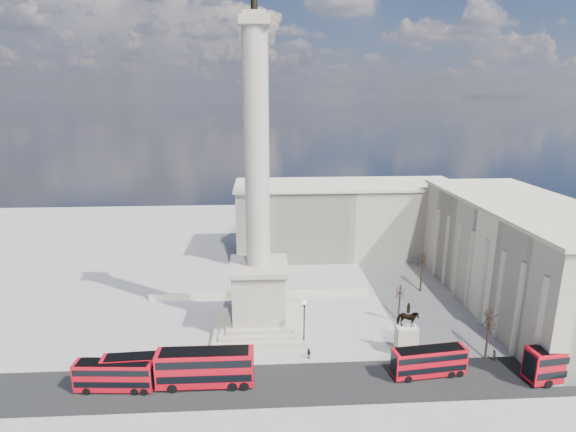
% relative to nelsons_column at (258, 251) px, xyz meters
% --- Properties ---
extents(ground, '(180.00, 180.00, 0.00)m').
position_rel_nelsons_column_xyz_m(ground, '(0.00, -5.00, -12.92)').
color(ground, '#9C9994').
rests_on(ground, ground).
extents(asphalt_road, '(120.00, 9.00, 0.01)m').
position_rel_nelsons_column_xyz_m(asphalt_road, '(5.00, -15.00, -12.91)').
color(asphalt_road, black).
rests_on(asphalt_road, ground).
extents(nelsons_column, '(14.00, 14.00, 49.85)m').
position_rel_nelsons_column_xyz_m(nelsons_column, '(0.00, 0.00, 0.00)').
color(nelsons_column, '#ABA18F').
rests_on(nelsons_column, ground).
extents(balustrade_wall, '(40.00, 0.60, 1.10)m').
position_rel_nelsons_column_xyz_m(balustrade_wall, '(0.00, 11.00, -12.37)').
color(balustrade_wall, beige).
rests_on(balustrade_wall, ground).
extents(building_east, '(19.00, 46.00, 18.60)m').
position_rel_nelsons_column_xyz_m(building_east, '(45.00, 5.00, -3.59)').
color(building_east, beige).
rests_on(building_east, ground).
extents(building_northeast, '(51.00, 17.00, 16.60)m').
position_rel_nelsons_column_xyz_m(building_northeast, '(20.00, 35.00, -4.59)').
color(building_northeast, beige).
rests_on(building_northeast, ground).
extents(red_bus_a, '(10.10, 2.77, 4.06)m').
position_rel_nelsons_column_xyz_m(red_bus_a, '(-14.64, -13.82, -10.79)').
color(red_bus_a, red).
rests_on(red_bus_a, ground).
extents(red_bus_b, '(12.19, 2.94, 4.94)m').
position_rel_nelsons_column_xyz_m(red_bus_b, '(-6.68, -14.65, -10.33)').
color(red_bus_b, red).
rests_on(red_bus_b, ground).
extents(red_bus_c, '(9.98, 3.30, 3.97)m').
position_rel_nelsons_column_xyz_m(red_bus_c, '(22.28, -14.18, -10.83)').
color(red_bus_c, red).
rests_on(red_bus_c, ground).
extents(red_bus_d, '(12.02, 4.06, 4.78)m').
position_rel_nelsons_column_xyz_m(red_bus_d, '(40.14, -15.96, -10.41)').
color(red_bus_d, red).
rests_on(red_bus_d, ground).
extents(red_bus_e, '(9.86, 2.91, 3.95)m').
position_rel_nelsons_column_xyz_m(red_bus_e, '(-17.91, -14.89, -10.85)').
color(red_bus_e, red).
rests_on(red_bus_e, ground).
extents(victorian_lamp, '(0.63, 0.63, 7.35)m').
position_rel_nelsons_column_xyz_m(victorian_lamp, '(6.51, -6.16, -8.59)').
color(victorian_lamp, black).
rests_on(victorian_lamp, ground).
extents(equestrian_statue, '(3.71, 2.78, 7.80)m').
position_rel_nelsons_column_xyz_m(equestrian_statue, '(20.93, -8.62, -10.23)').
color(equestrian_statue, beige).
rests_on(equestrian_statue, ground).
extents(bare_tree_near, '(1.85, 1.85, 8.09)m').
position_rel_nelsons_column_xyz_m(bare_tree_near, '(31.64, -10.78, -6.55)').
color(bare_tree_near, '#332319').
rests_on(bare_tree_near, ground).
extents(bare_tree_mid, '(1.74, 1.74, 6.61)m').
position_rel_nelsons_column_xyz_m(bare_tree_mid, '(22.74, 0.83, -7.71)').
color(bare_tree_mid, '#332319').
rests_on(bare_tree_mid, ground).
extents(bare_tree_far, '(1.95, 1.95, 7.95)m').
position_rel_nelsons_column_xyz_m(bare_tree_far, '(30.34, 12.07, -6.65)').
color(bare_tree_far, '#332319').
rests_on(bare_tree_far, ground).
extents(pedestrian_walking, '(0.70, 0.48, 1.85)m').
position_rel_nelsons_column_xyz_m(pedestrian_walking, '(21.76, -6.58, -11.99)').
color(pedestrian_walking, '#242721').
rests_on(pedestrian_walking, ground).
extents(pedestrian_standing, '(0.91, 0.79, 1.58)m').
position_rel_nelsons_column_xyz_m(pedestrian_standing, '(32.58, -11.25, -12.13)').
color(pedestrian_standing, '#242721').
rests_on(pedestrian_standing, ground).
extents(pedestrian_crossing, '(0.94, 0.97, 1.63)m').
position_rel_nelsons_column_xyz_m(pedestrian_crossing, '(6.91, -9.34, -12.10)').
color(pedestrian_crossing, '#242721').
rests_on(pedestrian_crossing, ground).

